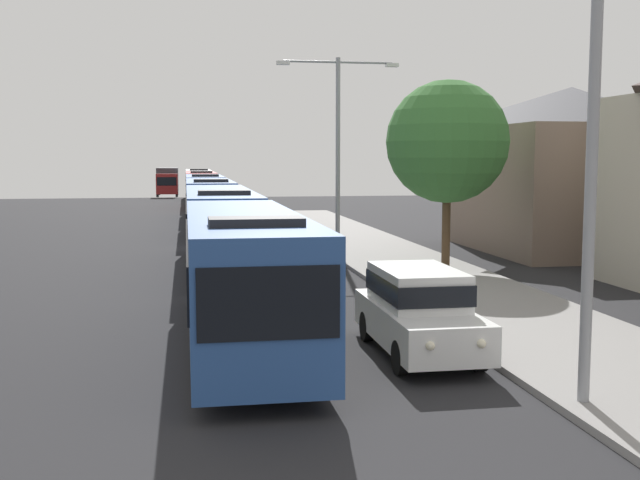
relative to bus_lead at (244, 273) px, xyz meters
name	(u,v)px	position (x,y,z in m)	size (l,w,h in m)	color
bus_lead	(244,273)	(0.00, 0.00, 0.00)	(2.58, 11.02, 3.21)	#284C8C
bus_second_in_line	(220,225)	(0.00, 12.64, 0.00)	(2.58, 12.36, 3.21)	#284C8C
bus_middle	(210,205)	(0.00, 25.93, 0.00)	(2.58, 10.49, 3.21)	#284C8C
bus_fourth_in_line	(204,195)	(0.00, 37.60, 0.00)	(2.58, 10.57, 3.21)	#284C8C
bus_rear	(201,188)	(0.00, 50.15, 0.00)	(2.58, 11.00, 3.21)	maroon
bus_tail_end	(199,183)	(0.00, 62.76, 0.00)	(2.58, 11.68, 3.21)	silver
white_suv	(418,308)	(3.70, -1.48, -0.66)	(1.86, 4.84, 1.90)	white
box_truck_oncoming	(168,181)	(-3.30, 71.82, 0.02)	(2.35, 7.51, 3.15)	maroon
streetlamp_near	(593,123)	(5.40, -5.60, 3.19)	(5.80, 0.28, 7.67)	gray
streetlamp_mid	(338,135)	(5.40, 16.46, 3.62)	(5.43, 0.28, 8.52)	gray
roadside_tree	(448,142)	(8.54, 10.85, 3.21)	(4.66, 4.66, 7.09)	#4C3823
house_distant_gabled	(569,168)	(16.17, 15.93, 2.14)	(8.50, 10.46, 7.51)	#7A6656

